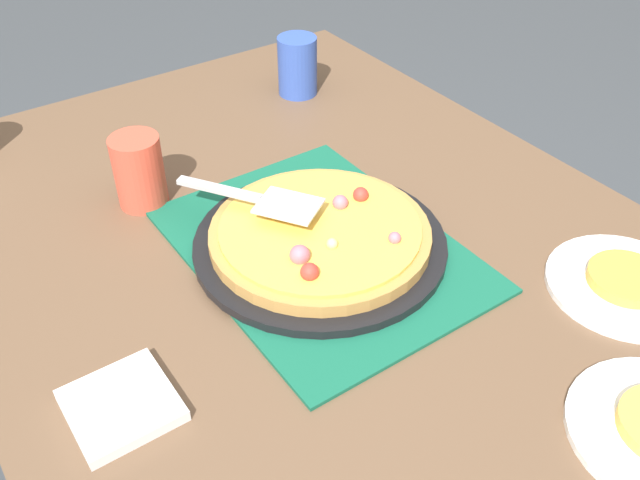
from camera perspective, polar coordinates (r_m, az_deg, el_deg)
dining_table at (r=1.13m, az=0.00°, el=-5.13°), size 1.40×1.00×0.75m
placemat at (r=1.05m, az=0.00°, el=-0.72°), size 0.48×0.36×0.01m
pizza_pan at (r=1.05m, az=0.00°, el=-0.30°), size 0.38×0.38×0.01m
pizza at (r=1.04m, az=0.02°, el=0.54°), size 0.33×0.33×0.05m
plate_far_right at (r=1.08m, az=23.59°, el=-3.40°), size 0.22×0.22×0.01m
served_slice_right at (r=1.07m, az=23.77°, el=-2.88°), size 0.11×0.11×0.02m
cup_far at (r=1.47m, az=-1.85°, el=14.00°), size 0.08×0.08×0.12m
cup_corner at (r=1.16m, az=-14.54°, el=5.45°), size 0.08×0.08×0.12m
pizza_server at (r=1.05m, az=-4.98°, el=3.37°), size 0.22×0.16×0.01m
napkin_stack at (r=0.87m, az=-15.88°, el=-12.83°), size 0.12×0.12×0.02m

